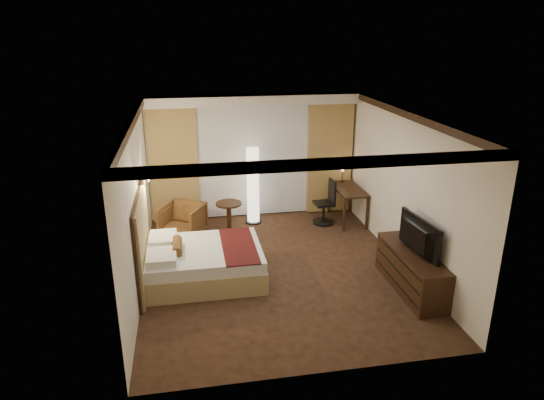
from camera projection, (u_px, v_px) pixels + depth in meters
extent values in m
cube|color=black|center=(276.00, 269.00, 8.47)|extent=(4.50, 5.50, 0.01)
cube|color=white|center=(277.00, 115.00, 7.57)|extent=(4.50, 5.50, 0.01)
cube|color=white|center=(253.00, 156.00, 10.57)|extent=(4.50, 0.02, 2.70)
cube|color=white|center=(136.00, 205.00, 7.64)|extent=(0.02, 5.50, 2.70)
cube|color=white|center=(404.00, 189.00, 8.40)|extent=(0.02, 5.50, 2.70)
cube|color=white|center=(254.00, 100.00, 9.92)|extent=(4.50, 0.50, 0.20)
cube|color=silver|center=(253.00, 161.00, 10.53)|extent=(2.48, 0.04, 2.45)
cube|color=tan|center=(174.00, 166.00, 10.19)|extent=(1.00, 0.14, 2.45)
cube|color=tan|center=(329.00, 158.00, 10.76)|extent=(1.00, 0.14, 2.45)
imported|color=#4D3017|center=(183.00, 220.00, 9.61)|extent=(1.00, 0.98, 0.78)
imported|color=black|center=(414.00, 234.00, 7.51)|extent=(0.72, 1.14, 0.14)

